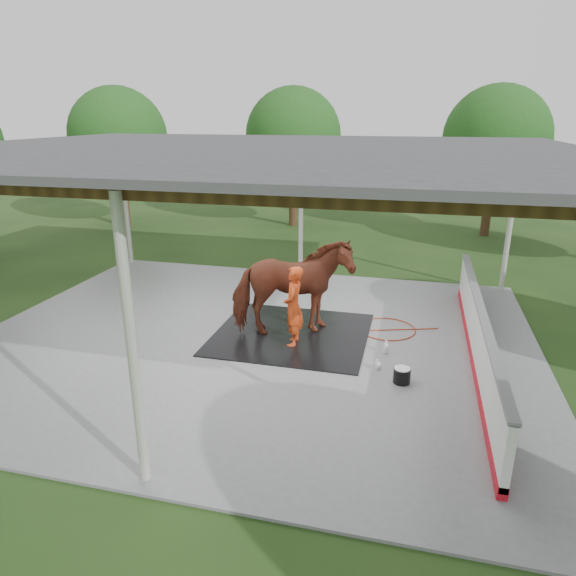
% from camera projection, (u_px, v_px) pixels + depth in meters
% --- Properties ---
extents(ground, '(100.00, 100.00, 0.00)m').
position_uv_depth(ground, '(253.00, 340.00, 11.24)').
color(ground, '#1E3814').
extents(concrete_slab, '(12.00, 10.00, 0.05)m').
position_uv_depth(concrete_slab, '(253.00, 339.00, 11.23)').
color(concrete_slab, slate).
rests_on(concrete_slab, ground).
extents(pavilion_structure, '(12.60, 10.60, 4.05)m').
position_uv_depth(pavilion_structure, '(248.00, 153.00, 9.96)').
color(pavilion_structure, beige).
rests_on(pavilion_structure, ground).
extents(dasher_board, '(0.16, 8.00, 1.15)m').
position_uv_depth(dasher_board, '(477.00, 336.00, 9.99)').
color(dasher_board, '#B00E1B').
rests_on(dasher_board, concrete_slab).
extents(tree_belt, '(28.00, 28.00, 5.80)m').
position_uv_depth(tree_belt, '(276.00, 159.00, 10.77)').
color(tree_belt, '#382314').
rests_on(tree_belt, ground).
extents(rubber_mat, '(3.33, 3.12, 0.02)m').
position_uv_depth(rubber_mat, '(292.00, 334.00, 11.39)').
color(rubber_mat, black).
rests_on(rubber_mat, concrete_slab).
extents(horse, '(2.78, 2.10, 2.14)m').
position_uv_depth(horse, '(292.00, 288.00, 11.04)').
color(horse, brown).
rests_on(horse, rubber_mat).
extents(handler, '(0.47, 0.66, 1.72)m').
position_uv_depth(handler, '(293.00, 306.00, 10.63)').
color(handler, red).
rests_on(handler, concrete_slab).
extents(wash_bucket, '(0.31, 0.31, 0.29)m').
position_uv_depth(wash_bucket, '(402.00, 375.00, 9.31)').
color(wash_bucket, black).
rests_on(wash_bucket, concrete_slab).
extents(soap_bottle_a, '(0.16, 0.16, 0.29)m').
position_uv_depth(soap_bottle_a, '(386.00, 347.00, 10.45)').
color(soap_bottle_a, silver).
rests_on(soap_bottle_a, concrete_slab).
extents(soap_bottle_b, '(0.14, 0.14, 0.21)m').
position_uv_depth(soap_bottle_b, '(377.00, 364.00, 9.80)').
color(soap_bottle_b, '#338CD8').
rests_on(soap_bottle_b, concrete_slab).
extents(hose_coil, '(2.64, 1.43, 0.02)m').
position_uv_depth(hose_coil, '(371.00, 326.00, 11.83)').
color(hose_coil, '#A22A0B').
rests_on(hose_coil, concrete_slab).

